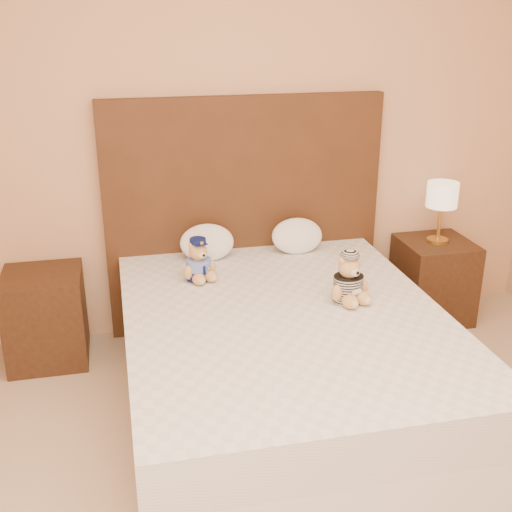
# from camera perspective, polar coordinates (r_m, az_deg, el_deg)

# --- Properties ---
(room_walls) EXTENTS (4.04, 4.52, 2.72)m
(room_walls) POSITION_cam_1_polar(r_m,az_deg,el_deg) (2.21, 8.55, 16.25)
(room_walls) COLOR tan
(room_walls) RESTS_ON ground
(bed) EXTENTS (1.60, 2.00, 0.55)m
(bed) POSITION_cam_1_polar(r_m,az_deg,el_deg) (3.37, 2.59, -9.31)
(bed) COLOR white
(bed) RESTS_ON ground
(headboard) EXTENTS (1.75, 0.08, 1.50)m
(headboard) POSITION_cam_1_polar(r_m,az_deg,el_deg) (4.08, -1.03, 3.58)
(headboard) COLOR #462615
(headboard) RESTS_ON ground
(nightstand_left) EXTENTS (0.45, 0.45, 0.55)m
(nightstand_left) POSITION_cam_1_polar(r_m,az_deg,el_deg) (4.01, -18.17, -5.19)
(nightstand_left) COLOR #3C2313
(nightstand_left) RESTS_ON ground
(nightstand_right) EXTENTS (0.45, 0.45, 0.55)m
(nightstand_right) POSITION_cam_1_polar(r_m,az_deg,el_deg) (4.48, 15.46, -2.06)
(nightstand_right) COLOR #3C2313
(nightstand_right) RESTS_ON ground
(lamp) EXTENTS (0.20, 0.20, 0.40)m
(lamp) POSITION_cam_1_polar(r_m,az_deg,el_deg) (4.29, 16.21, 4.99)
(lamp) COLOR gold
(lamp) RESTS_ON nightstand_right
(teddy_police) EXTENTS (0.27, 0.26, 0.24)m
(teddy_police) POSITION_cam_1_polar(r_m,az_deg,el_deg) (3.60, -5.15, -0.29)
(teddy_police) COLOR tan
(teddy_police) RESTS_ON bed
(teddy_prisoner) EXTENTS (0.29, 0.28, 0.26)m
(teddy_prisoner) POSITION_cam_1_polar(r_m,az_deg,el_deg) (3.35, 8.23, -1.93)
(teddy_prisoner) COLOR tan
(teddy_prisoner) RESTS_ON bed
(pillow_left) EXTENTS (0.33, 0.21, 0.23)m
(pillow_left) POSITION_cam_1_polar(r_m,az_deg,el_deg) (3.89, -4.38, 1.34)
(pillow_left) COLOR white
(pillow_left) RESTS_ON bed
(pillow_right) EXTENTS (0.32, 0.21, 0.23)m
(pillow_right) POSITION_cam_1_polar(r_m,az_deg,el_deg) (4.01, 3.68, 1.94)
(pillow_right) COLOR white
(pillow_right) RESTS_ON bed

